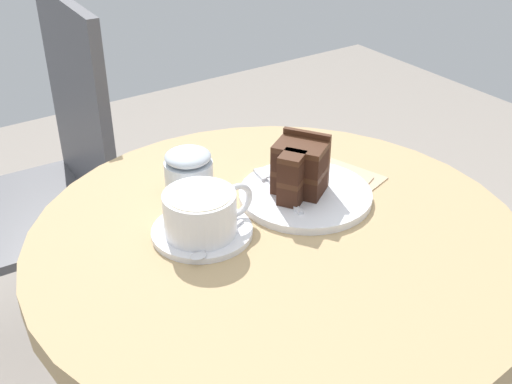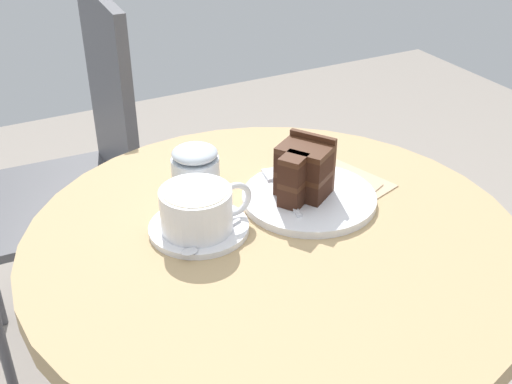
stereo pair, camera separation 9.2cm
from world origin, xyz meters
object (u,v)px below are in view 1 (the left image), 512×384
at_px(cake_plate, 305,195).
at_px(sugar_pot, 189,170).
at_px(napkin, 317,183).
at_px(fork, 274,184).
at_px(cafe_chair, 49,171).
at_px(coffee_cup, 201,212).
at_px(saucer, 202,231).
at_px(teaspoon, 212,244).
at_px(cake_slice, 299,168).

bearing_deg(cake_plate, sugar_pot, 137.39).
bearing_deg(napkin, fork, 165.21).
distance_m(fork, cafe_chair, 0.65).
bearing_deg(coffee_cup, saucer, 64.45).
distance_m(saucer, cake_plate, 0.18).
xyz_separation_m(cafe_chair, sugar_pot, (0.08, -0.51, 0.21)).
height_order(napkin, cafe_chair, cafe_chair).
distance_m(coffee_cup, sugar_pot, 0.13).
bearing_deg(cafe_chair, coffee_cup, 5.76).
height_order(coffee_cup, teaspoon, coffee_cup).
bearing_deg(saucer, cafe_chair, 93.43).
height_order(saucer, cafe_chair, cafe_chair).
bearing_deg(sugar_pot, napkin, -29.86).
bearing_deg(napkin, coffee_cup, -173.99).
distance_m(teaspoon, cake_slice, 0.19).
relative_size(coffee_cup, cake_plate, 0.67).
distance_m(fork, napkin, 0.08).
bearing_deg(cake_plate, napkin, 28.04).
bearing_deg(fork, napkin, -94.77).
relative_size(teaspoon, cafe_chair, 0.12).
bearing_deg(cake_plate, coffee_cup, -179.59).
relative_size(saucer, sugar_pot, 1.89).
bearing_deg(coffee_cup, cake_plate, 0.41).
relative_size(cake_slice, cafe_chair, 0.11).
xyz_separation_m(napkin, cafe_chair, (-0.26, 0.61, -0.18)).
bearing_deg(cake_slice, coffee_cup, -177.56).
bearing_deg(fork, cake_slice, -139.40).
relative_size(cake_plate, sugar_pot, 2.70).
distance_m(teaspoon, sugar_pot, 0.17).
bearing_deg(cake_plate, cake_slice, 145.90).
relative_size(teaspoon, cake_slice, 1.05).
height_order(cake_slice, napkin, cake_slice).
height_order(coffee_cup, fork, coffee_cup).
distance_m(teaspoon, fork, 0.18).
height_order(saucer, coffee_cup, coffee_cup).
bearing_deg(cake_plate, teaspoon, -168.49).
distance_m(coffee_cup, teaspoon, 0.05).
bearing_deg(napkin, cafe_chair, 113.03).
height_order(saucer, fork, fork).
height_order(cake_plate, cake_slice, cake_slice).
distance_m(saucer, teaspoon, 0.04).
bearing_deg(cafe_chair, cake_slice, 21.00).
height_order(cafe_chair, sugar_pot, cafe_chair).
bearing_deg(coffee_cup, cafe_chair, 93.17).
bearing_deg(cafe_chair, teaspoon, 5.00).
xyz_separation_m(coffee_cup, fork, (0.15, 0.04, -0.03)).
relative_size(cake_plate, napkin, 0.95).
distance_m(napkin, cafe_chair, 0.69).
bearing_deg(cake_slice, cafe_chair, 108.41).
bearing_deg(cake_slice, napkin, 17.67).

